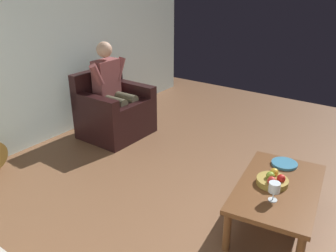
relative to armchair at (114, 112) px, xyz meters
name	(u,v)px	position (x,y,z in m)	size (l,w,h in m)	color
ground_plane	(260,226)	(0.69, 2.32, -0.31)	(6.98, 6.98, 0.00)	brown
wall_back	(27,35)	(0.69, -0.62, 1.02)	(5.88, 0.06, 2.67)	silver
armchair	(114,112)	(0.00, 0.00, 0.00)	(0.84, 0.74, 0.85)	black
person_seated	(113,88)	(0.00, 0.02, 0.34)	(0.61, 0.55, 1.22)	brown
coffee_table	(278,191)	(0.59, 2.40, 0.02)	(1.14, 0.77, 0.38)	brown
wine_glass_near	(274,188)	(0.81, 2.43, 0.18)	(0.09, 0.09, 0.16)	silver
fruit_bowl	(273,180)	(0.59, 2.34, 0.11)	(0.26, 0.26, 0.11)	olive
decorative_dish	(285,164)	(0.22, 2.32, 0.08)	(0.23, 0.23, 0.02)	teal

